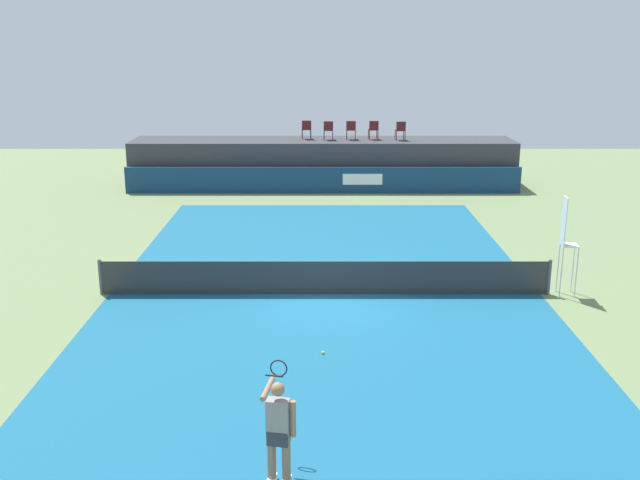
{
  "coord_description": "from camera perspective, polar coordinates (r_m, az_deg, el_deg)",
  "views": [
    {
      "loc": [
        -0.13,
        -18.99,
        6.9
      ],
      "look_at": [
        -0.24,
        2.0,
        1.0
      ],
      "focal_mm": 40.72,
      "sensor_mm": 36.0,
      "label": 1
    }
  ],
  "objects": [
    {
      "name": "ground_plane",
      "position": [
        23.04,
        0.6,
        -1.72
      ],
      "size": [
        48.0,
        48.0,
        0.0
      ],
      "primitive_type": "plane",
      "color": "#6B7F51"
    },
    {
      "name": "court_inner",
      "position": [
        20.2,
        0.64,
        -4.27
      ],
      "size": [
        12.0,
        22.0,
        0.0
      ],
      "primitive_type": "cube",
      "color": "#16597A",
      "rests_on": "ground"
    },
    {
      "name": "sponsor_wall",
      "position": [
        33.09,
        0.52,
        4.73
      ],
      "size": [
        18.0,
        0.22,
        1.2
      ],
      "color": "navy",
      "rests_on": "ground"
    },
    {
      "name": "spectator_platform",
      "position": [
        34.77,
        0.5,
        6.1
      ],
      "size": [
        18.0,
        2.8,
        2.2
      ],
      "primitive_type": "cube",
      "color": "#38383D",
      "rests_on": "ground"
    },
    {
      "name": "spectator_chair_far_left",
      "position": [
        34.72,
        -0.79,
        8.74
      ],
      "size": [
        0.46,
        0.46,
        0.89
      ],
      "color": "#561919",
      "rests_on": "spectator_platform"
    },
    {
      "name": "spectator_chair_left",
      "position": [
        34.4,
        0.95,
        8.68
      ],
      "size": [
        0.45,
        0.45,
        0.89
      ],
      "color": "#561919",
      "rests_on": "spectator_platform"
    },
    {
      "name": "spectator_chair_center",
      "position": [
        34.55,
        2.73,
        8.69
      ],
      "size": [
        0.46,
        0.46,
        0.89
      ],
      "color": "#561919",
      "rests_on": "spectator_platform"
    },
    {
      "name": "spectator_chair_right",
      "position": [
        34.66,
        4.51,
        8.69
      ],
      "size": [
        0.47,
        0.47,
        0.89
      ],
      "color": "#561919",
      "rests_on": "spectator_platform"
    },
    {
      "name": "spectator_chair_far_right",
      "position": [
        34.51,
        6.63,
        8.6
      ],
      "size": [
        0.46,
        0.46,
        0.89
      ],
      "color": "#561919",
      "rests_on": "spectator_platform"
    },
    {
      "name": "umpire_chair",
      "position": [
        20.83,
        19.04,
        0.05
      ],
      "size": [
        0.48,
        0.48,
        2.76
      ],
      "color": "white",
      "rests_on": "ground"
    },
    {
      "name": "tennis_net",
      "position": [
        20.05,
        0.65,
        -2.99
      ],
      "size": [
        12.4,
        0.02,
        0.95
      ],
      "primitive_type": "cube",
      "color": "#2D2D2D",
      "rests_on": "ground"
    },
    {
      "name": "net_post_near",
      "position": [
        20.94,
        -16.6,
        -2.78
      ],
      "size": [
        0.1,
        0.1,
        1.0
      ],
      "primitive_type": "cylinder",
      "color": "#4C4C51",
      "rests_on": "ground"
    },
    {
      "name": "net_post_far",
      "position": [
        21.01,
        17.83,
        -2.81
      ],
      "size": [
        0.1,
        0.1,
        1.0
      ],
      "primitive_type": "cylinder",
      "color": "#4C4C51",
      "rests_on": "ground"
    },
    {
      "name": "tennis_player",
      "position": [
        11.79,
        -3.02,
        -14.58
      ],
      "size": [
        0.57,
        1.21,
        1.77
      ],
      "color": "white",
      "rests_on": "court_inner"
    },
    {
      "name": "tennis_ball",
      "position": [
        16.53,
        0.5,
        -8.83
      ],
      "size": [
        0.07,
        0.07,
        0.07
      ],
      "primitive_type": "sphere",
      "color": "#D8EA33",
      "rests_on": "court_inner"
    }
  ]
}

